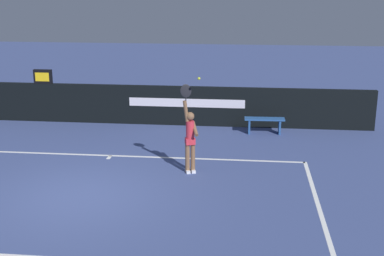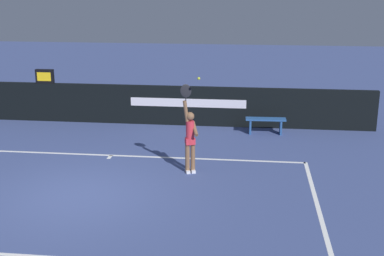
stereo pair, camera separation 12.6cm
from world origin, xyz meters
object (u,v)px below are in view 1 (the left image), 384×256
(tennis_ball, at_px, (199,79))
(courtside_bench_near, at_px, (264,122))
(speed_display, at_px, (43,77))
(tennis_player, at_px, (190,137))

(tennis_ball, distance_m, courtside_bench_near, 4.95)
(speed_display, bearing_deg, tennis_player, -38.86)
(tennis_player, distance_m, courtside_bench_near, 4.31)
(tennis_player, bearing_deg, courtside_bench_near, 61.92)
(tennis_ball, xyz_separation_m, courtside_bench_near, (1.76, 4.10, -2.15))
(courtside_bench_near, bearing_deg, speed_display, 174.24)
(tennis_player, distance_m, tennis_ball, 1.62)
(speed_display, height_order, tennis_player, tennis_player)
(tennis_player, xyz_separation_m, tennis_ball, (0.26, -0.33, 1.57))
(speed_display, distance_m, courtside_bench_near, 7.78)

